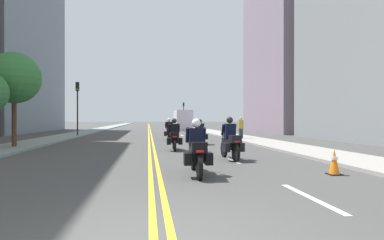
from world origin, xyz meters
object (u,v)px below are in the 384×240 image
Objects in this scene: street_tree_1 at (14,78)px; motorcycle_0 at (197,152)px; traffic_light_near at (77,99)px; pedestrian_0 at (241,128)px; motorcycle_4 at (169,131)px; motorcycle_1 at (231,142)px; motorcycle_3 at (200,134)px; traffic_light_far at (184,110)px; parked_truck at (183,121)px; traffic_cone_0 at (334,162)px; motorcycle_2 at (174,137)px.

motorcycle_0 is at bearing -47.42° from street_tree_1.
traffic_light_near reaches higher than pedestrian_0.
motorcycle_4 is 0.45× the size of traffic_light_near.
motorcycle_1 is 19.88m from traffic_light_near.
motorcycle_3 is 4.19m from motorcycle_4.
traffic_light_near reaches higher than motorcycle_4.
motorcycle_0 is 12.83m from street_tree_1.
pedestrian_0 is (5.63, 14.24, 0.24)m from motorcycle_0.
parked_truck is at bearing -97.09° from traffic_light_far.
traffic_cone_0 is (1.97, -11.02, -0.28)m from motorcycle_3.
motorcycle_0 is at bearing -69.55° from traffic_light_near.
street_tree_1 is (-13.72, -40.54, 0.51)m from traffic_light_far.
street_tree_1 is (-12.28, 9.64, 3.39)m from traffic_cone_0.
street_tree_1 is at bearing -114.57° from parked_truck.
street_tree_1 is (-0.82, -11.23, 0.40)m from traffic_light_near.
motorcycle_1 is 0.43× the size of traffic_light_near.
motorcycle_0 is 50.05m from traffic_light_far.
pedestrian_0 is at bearing -0.34° from motorcycle_4.
parked_truck reaches higher than motorcycle_2.
motorcycle_0 is 0.45× the size of street_tree_1.
traffic_light_far is at bearing 85.39° from motorcycle_2.
traffic_light_far is at bearing 66.25° from traffic_light_near.
motorcycle_1 is at bearing -91.06° from motorcycle_3.
traffic_cone_0 is (2.05, -3.56, -0.32)m from motorcycle_1.
motorcycle_3 is (0.07, 7.46, -0.04)m from motorcycle_1.
motorcycle_2 is 0.33× the size of parked_truck.
motorcycle_0 is 1.07× the size of motorcycle_2.
parked_truck is at bearing 53.22° from traffic_light_near.
street_tree_1 is (-8.38, 2.17, 3.10)m from motorcycle_2.
parked_truck is (1.68, 32.15, 0.59)m from motorcycle_1.
motorcycle_4 is 5.45m from pedestrian_0.
motorcycle_0 is 0.49× the size of traffic_light_far.
street_tree_1 is at bearing 141.87° from traffic_cone_0.
traffic_cone_0 is 35.72m from parked_truck.
motorcycle_0 reaches higher than traffic_cone_0.
pedestrian_0 is at bearing -84.19° from parked_truck.
motorcycle_2 is 0.42× the size of street_tree_1.
street_tree_1 is at bearing -147.75° from motorcycle_4.
traffic_light_far reaches higher than parked_truck.
street_tree_1 is 0.79× the size of parked_truck.
pedestrian_0 is at bearing 67.79° from motorcycle_1.
motorcycle_2 is at bearing -132.34° from pedestrian_0.
motorcycle_3 is (1.88, 10.54, -0.02)m from motorcycle_0.
pedestrian_0 reaches higher than motorcycle_4.
traffic_light_far is at bearing 88.36° from traffic_cone_0.
traffic_light_near is (-7.79, 6.01, 2.69)m from motorcycle_4.
motorcycle_3 is 0.33× the size of parked_truck.
parked_truck reaches higher than motorcycle_4.
pedestrian_0 is at bearing 19.87° from street_tree_1.
traffic_light_far is 0.92× the size of street_tree_1.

